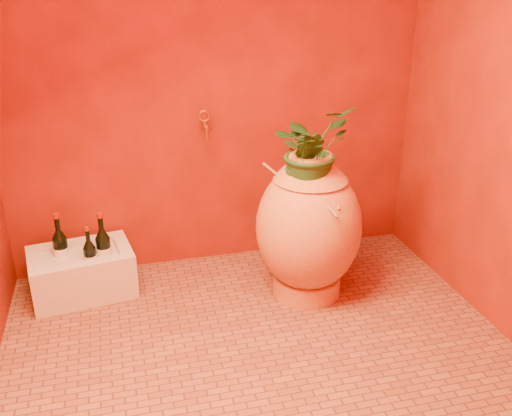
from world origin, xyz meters
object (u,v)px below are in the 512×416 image
object	(u,v)px
wall_tap	(205,123)
wine_bottle_a	(104,250)
stone_basin	(82,273)
amphora	(309,226)
wine_bottle_b	(61,250)
wine_bottle_c	(90,257)

from	to	relation	value
wall_tap	wine_bottle_a	bearing A→B (deg)	-163.50
wall_tap	stone_basin	bearing A→B (deg)	-167.74
amphora	wine_bottle_b	distance (m)	1.40
amphora	stone_basin	xyz separation A→B (m)	(-1.25, 0.32, -0.29)
wine_bottle_a	wine_bottle_b	xyz separation A→B (m)	(-0.23, 0.06, -0.00)
amphora	wall_tap	distance (m)	0.84
amphora	wine_bottle_c	world-z (taller)	amphora
wine_bottle_b	wine_bottle_c	distance (m)	0.19
wine_bottle_a	wall_tap	distance (m)	0.92
amphora	stone_basin	bearing A→B (deg)	165.73
amphora	wine_bottle_c	bearing A→B (deg)	167.65
wine_bottle_a	amphora	bearing A→B (deg)	-14.92
stone_basin	wine_bottle_c	world-z (taller)	wine_bottle_c
amphora	wine_bottle_b	world-z (taller)	amphora
amphora	wine_bottle_a	size ratio (longest dim) A/B	2.39
amphora	wine_bottle_c	distance (m)	1.23
wine_bottle_c	wall_tap	distance (m)	1.00
amphora	wine_bottle_c	xyz separation A→B (m)	(-1.19, 0.26, -0.17)
amphora	wall_tap	bearing A→B (deg)	134.79
wine_bottle_c	amphora	bearing A→B (deg)	-12.35
stone_basin	amphora	bearing A→B (deg)	-14.27
stone_basin	wine_bottle_b	size ratio (longest dim) A/B	1.76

